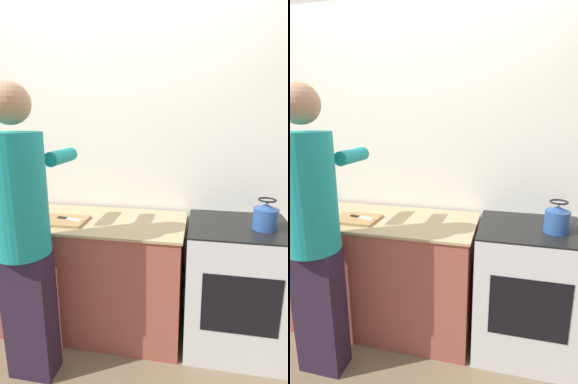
# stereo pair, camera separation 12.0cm
# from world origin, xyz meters

# --- Properties ---
(ground_plane) EXTENTS (12.00, 12.00, 0.00)m
(ground_plane) POSITION_xyz_m (0.00, 0.00, 0.00)
(ground_plane) COLOR #7A664C
(wall_back) EXTENTS (8.00, 0.05, 2.60)m
(wall_back) POSITION_xyz_m (0.00, 0.68, 1.30)
(wall_back) COLOR white
(wall_back) RESTS_ON ground_plane
(counter) EXTENTS (1.81, 0.64, 0.89)m
(counter) POSITION_xyz_m (-0.36, 0.31, 0.44)
(counter) COLOR #9E4C42
(counter) RESTS_ON ground_plane
(oven) EXTENTS (0.68, 0.60, 0.92)m
(oven) POSITION_xyz_m (0.91, 0.30, 0.46)
(oven) COLOR silver
(oven) RESTS_ON ground_plane
(person) EXTENTS (0.36, 0.60, 1.81)m
(person) POSITION_xyz_m (-0.37, -0.21, 0.99)
(person) COLOR #291B30
(person) RESTS_ON ground_plane
(cutting_board) EXTENTS (0.33, 0.25, 0.02)m
(cutting_board) POSITION_xyz_m (-0.32, 0.22, 0.90)
(cutting_board) COLOR #A87A4C
(cutting_board) RESTS_ON counter
(knife) EXTENTS (0.21, 0.08, 0.01)m
(knife) POSITION_xyz_m (-0.29, 0.23, 0.91)
(knife) COLOR silver
(knife) RESTS_ON cutting_board
(kettle) EXTENTS (0.15, 0.15, 0.20)m
(kettle) POSITION_xyz_m (1.06, 0.25, 1.00)
(kettle) COLOR #284C8C
(kettle) RESTS_ON oven
(bowl_prep) EXTENTS (0.14, 0.14, 0.07)m
(bowl_prep) POSITION_xyz_m (-0.86, 0.39, 0.92)
(bowl_prep) COLOR brown
(bowl_prep) RESTS_ON counter
(canister_jar) EXTENTS (0.13, 0.13, 0.18)m
(canister_jar) POSITION_xyz_m (-0.97, 0.52, 0.98)
(canister_jar) COLOR #756047
(canister_jar) RESTS_ON counter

